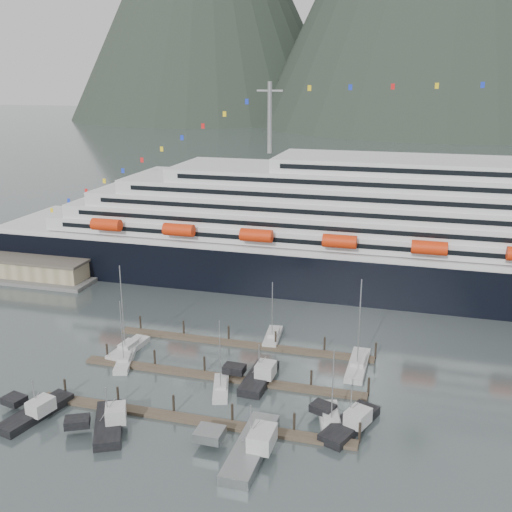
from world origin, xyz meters
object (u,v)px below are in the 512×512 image
Objects in this scene: sailboat_a at (128,349)px; trawler_d at (349,422)px; sailboat_b at (125,361)px; trawler_a at (35,411)px; trawler_e at (258,376)px; sailboat_g at (358,366)px; cruise_ship at (442,242)px; sailboat_c at (221,389)px; trawler_b at (107,423)px; sailboat_h at (330,422)px; sailboat_f at (273,337)px; warehouse at (18,263)px; trawler_c at (250,446)px.

trawler_d is at bearing -102.23° from sailboat_a.
sailboat_b is 40.88m from trawler_d.
trawler_a is 1.08× the size of trawler_e.
sailboat_g is at bearing -56.42° from trawler_e.
cruise_ship reaches higher than sailboat_c.
sailboat_a is 1.40× the size of trawler_d.
sailboat_a is 1.35× the size of sailboat_c.
trawler_a is at bearing 149.10° from sailboat_b.
sailboat_c reaches higher than sailboat_b.
trawler_e is at bearing -68.34° from trawler_b.
sailboat_g is 1.34× the size of sailboat_h.
sailboat_f is at bearing 67.47° from sailboat_g.
trawler_d is at bearing -100.54° from trawler_b.
sailboat_b is 19.57m from sailboat_c.
sailboat_f is (71.74, -22.01, -1.83)m from warehouse.
trawler_b is (-29.97, -9.50, 0.48)m from sailboat_h.
sailboat_f is 35.44m from trawler_c.
warehouse is at bearing 64.91° from trawler_e.
trawler_e is (4.88, 4.44, 0.52)m from sailboat_c.
cruise_ship reaches higher than sailboat_a.
trawler_e reaches higher than warehouse.
sailboat_c is at bearing -120.61° from sailboat_b.
sailboat_c is at bearing 125.17° from sailboat_g.
trawler_a is at bearing 123.90° from trawler_d.
sailboat_c is 24.07m from sailboat_g.
sailboat_b is (-52.53, -51.15, -11.64)m from cruise_ship.
warehouse is 4.06× the size of trawler_e.
sailboat_f is (22.25, 16.20, 0.01)m from sailboat_b.
cruise_ship is 16.62× the size of sailboat_c.
sailboat_a is at bearing 49.97° from sailboat_c.
sailboat_a is at bearing 97.45° from sailboat_g.
sailboat_f is (-30.28, -34.95, -11.63)m from cruise_ship.
trawler_a is at bearing 178.85° from sailboat_a.
sailboat_g reaches higher than trawler_a.
trawler_c is at bearing -76.52° from trawler_a.
warehouse is at bearing 35.29° from sailboat_b.
cruise_ship is 4.57× the size of warehouse.
sailboat_f reaches higher than trawler_a.
trawler_b is 20.74m from trawler_c.
sailboat_h is 1.04× the size of trawler_d.
trawler_c is at bearing 121.18° from sailboat_h.
sailboat_h is at bearing -121.31° from sailboat_c.
sailboat_b is at bearing -0.33° from trawler_a.
cruise_ship is 18.55× the size of trawler_e.
warehouse is 3.75× the size of trawler_a.
sailboat_b reaches higher than trawler_b.
trawler_e is (-28.63, -51.30, -11.12)m from cruise_ship.
sailboat_h reaches higher than trawler_e.
sailboat_c is (68.52, -42.79, -1.84)m from warehouse.
sailboat_h is (86.56, -47.56, -1.82)m from warehouse.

